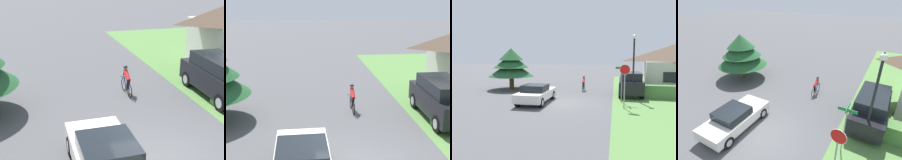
% 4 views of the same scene
% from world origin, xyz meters
% --- Properties ---
extents(sedan_left_lane, '(1.98, 4.34, 1.34)m').
position_xyz_m(sedan_left_lane, '(-1.72, -0.28, 0.68)').
color(sedan_left_lane, silver).
rests_on(sedan_left_lane, ground).
extents(cyclist, '(0.44, 1.72, 1.45)m').
position_xyz_m(cyclist, '(0.88, 5.90, 0.69)').
color(cyclist, black).
rests_on(cyclist, ground).
extents(parked_suv_right, '(2.03, 4.77, 2.00)m').
position_xyz_m(parked_suv_right, '(5.18, 4.49, 1.03)').
color(parked_suv_right, black).
rests_on(parked_suv_right, ground).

